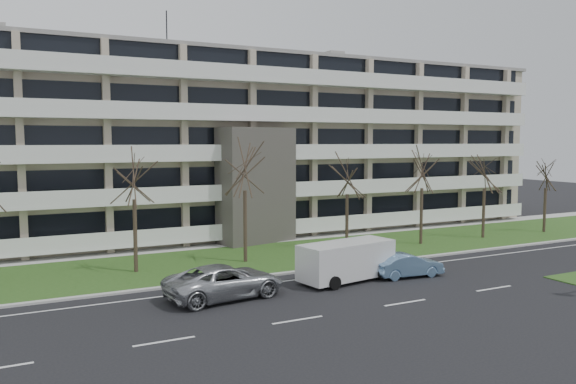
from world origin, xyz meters
TOP-DOWN VIEW (x-y plane):
  - ground at (0.00, 0.00)m, footprint 160.00×160.00m
  - grass_verge at (0.00, 13.00)m, footprint 90.00×10.00m
  - curb at (0.00, 8.00)m, footprint 90.00×0.35m
  - sidewalk at (0.00, 18.50)m, footprint 90.00×2.00m
  - lane_edge_line at (0.00, 6.50)m, footprint 90.00×0.12m
  - apartment_building at (-0.01, 25.32)m, footprint 60.50×15.10m
  - silver_pickup at (-7.66, 4.81)m, footprint 6.45×3.57m
  - blue_sedan at (3.50, 4.21)m, footprint 4.33×1.87m
  - white_van at (-0.19, 5.00)m, footprint 6.04×3.08m
  - tree_2 at (-10.58, 12.44)m, footprint 3.99×3.99m
  - tree_3 at (-3.53, 12.15)m, footprint 4.24×4.24m
  - tree_4 at (4.58, 12.52)m, footprint 3.69×3.69m
  - tree_5 at (11.03, 12.04)m, footprint 3.89×3.89m
  - tree_6 at (17.45, 11.96)m, footprint 3.66×3.66m
  - tree_7 at (24.39, 11.68)m, footprint 3.47×3.47m

SIDE VIEW (x-z plane):
  - ground at x=0.00m, z-range 0.00..0.00m
  - lane_edge_line at x=0.00m, z-range 0.00..0.01m
  - grass_verge at x=0.00m, z-range 0.00..0.06m
  - sidewalk at x=0.00m, z-range 0.00..0.08m
  - curb at x=0.00m, z-range 0.00..0.12m
  - blue_sedan at x=3.50m, z-range 0.00..1.38m
  - silver_pickup at x=-7.66m, z-range 0.00..1.71m
  - white_van at x=-0.19m, z-range 0.22..2.46m
  - tree_7 at x=24.39m, z-range 1.92..8.85m
  - tree_6 at x=17.45m, z-range 2.03..9.34m
  - tree_4 at x=4.58m, z-range 2.05..9.42m
  - tree_5 at x=11.03m, z-range 2.16..9.94m
  - tree_2 at x=-10.58m, z-range 2.22..10.20m
  - tree_3 at x=-3.53m, z-range 2.36..10.84m
  - apartment_building at x=-0.01m, z-range -1.76..16.99m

